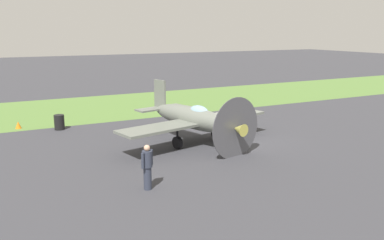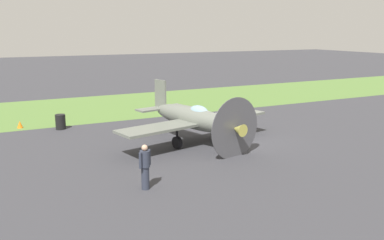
{
  "view_description": "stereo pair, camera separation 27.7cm",
  "coord_description": "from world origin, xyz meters",
  "px_view_note": "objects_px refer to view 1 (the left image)",
  "views": [
    {
      "loc": [
        11.9,
        18.36,
        5.85
      ],
      "look_at": [
        2.34,
        -0.37,
        1.21
      ],
      "focal_mm": 38.21,
      "sensor_mm": 36.0,
      "label": 1
    },
    {
      "loc": [
        11.65,
        18.48,
        5.85
      ],
      "look_at": [
        2.34,
        -0.37,
        1.21
      ],
      "focal_mm": 38.21,
      "sensor_mm": 36.0,
      "label": 2
    }
  ],
  "objects_px": {
    "fuel_drum": "(59,122)",
    "runway_marker_cone": "(18,125)",
    "airplane_lead": "(194,118)",
    "ground_crew_chief": "(147,166)"
  },
  "relations": [
    {
      "from": "fuel_drum",
      "to": "runway_marker_cone",
      "type": "distance_m",
      "value": 2.62
    },
    {
      "from": "airplane_lead",
      "to": "ground_crew_chief",
      "type": "relative_size",
      "value": 5.23
    },
    {
      "from": "airplane_lead",
      "to": "fuel_drum",
      "type": "height_order",
      "value": "airplane_lead"
    },
    {
      "from": "ground_crew_chief",
      "to": "fuel_drum",
      "type": "xyz_separation_m",
      "value": [
        1.33,
        -11.26,
        -0.46
      ]
    },
    {
      "from": "ground_crew_chief",
      "to": "runway_marker_cone",
      "type": "distance_m",
      "value": 13.17
    },
    {
      "from": "ground_crew_chief",
      "to": "fuel_drum",
      "type": "height_order",
      "value": "ground_crew_chief"
    },
    {
      "from": "airplane_lead",
      "to": "runway_marker_cone",
      "type": "height_order",
      "value": "airplane_lead"
    },
    {
      "from": "runway_marker_cone",
      "to": "fuel_drum",
      "type": "bearing_deg",
      "value": 147.2
    },
    {
      "from": "runway_marker_cone",
      "to": "airplane_lead",
      "type": "bearing_deg",
      "value": 136.19
    },
    {
      "from": "airplane_lead",
      "to": "runway_marker_cone",
      "type": "relative_size",
      "value": 20.56
    }
  ]
}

